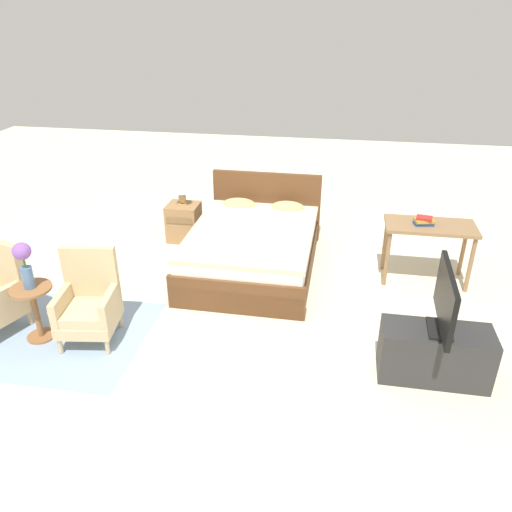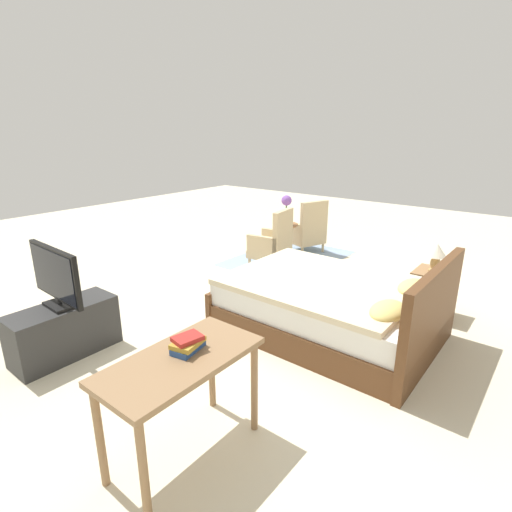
{
  "view_description": "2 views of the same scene",
  "coord_description": "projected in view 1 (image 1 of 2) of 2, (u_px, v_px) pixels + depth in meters",
  "views": [
    {
      "loc": [
        1.06,
        -4.69,
        3.04
      ],
      "look_at": [
        0.25,
        0.0,
        0.63
      ],
      "focal_mm": 35.0,
      "sensor_mm": 36.0,
      "label": 1
    },
    {
      "loc": [
        3.57,
        2.65,
        2.08
      ],
      "look_at": [
        0.11,
        -0.08,
        0.68
      ],
      "focal_mm": 28.0,
      "sensor_mm": 36.0,
      "label": 2
    }
  ],
  "objects": [
    {
      "name": "floor_rug",
      "position": [
        45.0,
        334.0,
        5.14
      ],
      "size": [
        2.1,
        1.5,
        0.01
      ],
      "color": "#8EA8C6",
      "rests_on": "ground_plane"
    },
    {
      "name": "vanity_desk",
      "position": [
        429.0,
        233.0,
        5.88
      ],
      "size": [
        1.04,
        0.52,
        0.74
      ],
      "color": "#8E6B47",
      "rests_on": "ground_plane"
    },
    {
      "name": "book_stack",
      "position": [
        424.0,
        221.0,
        5.8
      ],
      "size": [
        0.24,
        0.19,
        0.1
      ],
      "color": "#284C8E",
      "rests_on": "vanity_desk"
    },
    {
      "name": "armchair_by_window_right",
      "position": [
        89.0,
        304.0,
        4.94
      ],
      "size": [
        0.61,
        0.61,
        0.92
      ],
      "color": "#CCB284",
      "rests_on": "floor_rug"
    },
    {
      "name": "tv_stand",
      "position": [
        434.0,
        354.0,
        4.45
      ],
      "size": [
        0.96,
        0.4,
        0.5
      ],
      "color": "#2D2D2D",
      "rests_on": "ground_plane"
    },
    {
      "name": "nightstand",
      "position": [
        184.0,
        222.0,
        7.1
      ],
      "size": [
        0.44,
        0.41,
        0.53
      ],
      "color": "#997047",
      "rests_on": "ground_plane"
    },
    {
      "name": "flower_vase",
      "position": [
        24.0,
        261.0,
        4.7
      ],
      "size": [
        0.17,
        0.17,
        0.48
      ],
      "color": "#4C709E",
      "rests_on": "side_table"
    },
    {
      "name": "ground_plane",
      "position": [
        235.0,
        304.0,
        5.66
      ],
      "size": [
        16.0,
        16.0,
        0.0
      ],
      "primitive_type": "plane",
      "color": "beige"
    },
    {
      "name": "bed",
      "position": [
        254.0,
        246.0,
        6.31
      ],
      "size": [
        1.54,
        2.16,
        0.96
      ],
      "color": "brown",
      "rests_on": "ground_plane"
    },
    {
      "name": "tv_flatscreen",
      "position": [
        445.0,
        301.0,
        4.2
      ],
      "size": [
        0.21,
        0.85,
        0.58
      ],
      "color": "black",
      "rests_on": "tv_stand"
    },
    {
      "name": "table_lamp",
      "position": [
        182.0,
        190.0,
        6.88
      ],
      "size": [
        0.22,
        0.22,
        0.33
      ],
      "color": "tan",
      "rests_on": "nightstand"
    },
    {
      "name": "side_table",
      "position": [
        35.0,
        307.0,
        4.93
      ],
      "size": [
        0.4,
        0.4,
        0.59
      ],
      "color": "#936038",
      "rests_on": "ground_plane"
    }
  ]
}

